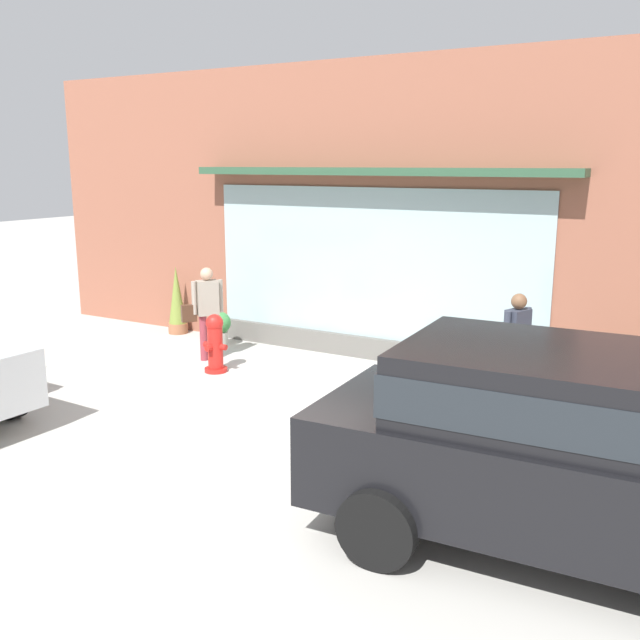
% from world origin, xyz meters
% --- Properties ---
extents(ground_plane, '(60.00, 60.00, 0.00)m').
position_xyz_m(ground_plane, '(0.00, 0.00, 0.00)').
color(ground_plane, '#B2AFA8').
extents(curb_strip, '(14.00, 0.24, 0.12)m').
position_xyz_m(curb_strip, '(0.00, -0.20, 0.06)').
color(curb_strip, '#B2B2AD').
rests_on(curb_strip, ground_plane).
extents(storefront, '(14.00, 0.81, 4.81)m').
position_xyz_m(storefront, '(-0.00, 3.19, 2.36)').
color(storefront, '#935642').
rests_on(storefront, ground_plane).
extents(fire_hydrant, '(0.42, 0.39, 0.92)m').
position_xyz_m(fire_hydrant, '(-1.79, 1.07, 0.47)').
color(fire_hydrant, red).
rests_on(fire_hydrant, ground_plane).
extents(pedestrian_with_handbag, '(0.49, 0.58, 1.54)m').
position_xyz_m(pedestrian_with_handbag, '(-2.33, 1.55, 0.89)').
color(pedestrian_with_handbag, '#8E333D').
rests_on(pedestrian_with_handbag, ground_plane).
extents(pedestrian_passerby, '(0.31, 0.48, 1.54)m').
position_xyz_m(pedestrian_passerby, '(2.67, 1.80, 0.90)').
color(pedestrian_passerby, '#475675').
rests_on(pedestrian_passerby, ground_plane).
extents(parked_car_black, '(4.32, 2.15, 1.74)m').
position_xyz_m(parked_car_black, '(3.93, -1.64, 0.98)').
color(parked_car_black, black).
rests_on(parked_car_black, ground_plane).
extents(potted_plant_trailing_edge, '(0.37, 0.37, 1.29)m').
position_xyz_m(potted_plant_trailing_edge, '(-4.02, 2.74, 0.63)').
color(potted_plant_trailing_edge, '#9E6042').
rests_on(potted_plant_trailing_edge, ground_plane).
extents(potted_plant_window_left, '(0.57, 0.57, 0.84)m').
position_xyz_m(potted_plant_window_left, '(3.99, 2.35, 0.44)').
color(potted_plant_window_left, '#4C4C51').
rests_on(potted_plant_window_left, ground_plane).
extents(potted_plant_window_right, '(0.35, 0.35, 0.62)m').
position_xyz_m(potted_plant_window_right, '(1.45, 2.79, 0.36)').
color(potted_plant_window_right, '#33473D').
rests_on(potted_plant_window_right, ground_plane).
extents(potted_plant_by_entrance, '(0.35, 0.35, 0.64)m').
position_xyz_m(potted_plant_by_entrance, '(2.37, 2.56, 0.35)').
color(potted_plant_by_entrance, '#4C4C51').
rests_on(potted_plant_by_entrance, ground_plane).
extents(potted_plant_corner_tall, '(0.39, 0.39, 0.63)m').
position_xyz_m(potted_plant_corner_tall, '(-2.69, 2.34, 0.36)').
color(potted_plant_corner_tall, '#B7B2A3').
rests_on(potted_plant_corner_tall, ground_plane).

